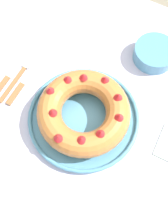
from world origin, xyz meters
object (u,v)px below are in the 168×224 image
(bundt_cake, at_px, (84,112))
(fork, at_px, (20,74))
(serving_dish, at_px, (84,118))
(cake_knife, at_px, (22,84))
(serving_knife, at_px, (7,78))
(side_bowl, at_px, (154,54))

(bundt_cake, relative_size, fork, 1.36)
(serving_dish, relative_size, cake_knife, 1.81)
(bundt_cake, bearing_deg, serving_dish, -48.77)
(serving_knife, relative_size, cake_knife, 1.22)
(side_bowl, bearing_deg, fork, -143.39)
(serving_dish, relative_size, bundt_cake, 1.25)
(serving_knife, bearing_deg, serving_dish, 2.37)
(fork, distance_m, side_bowl, 0.44)
(fork, height_order, cake_knife, cake_knife)
(bundt_cake, xyz_separation_m, fork, (-0.25, 0.04, -0.05))
(serving_dish, distance_m, side_bowl, 0.32)
(side_bowl, bearing_deg, serving_knife, -142.47)
(fork, height_order, serving_knife, serving_knife)
(bundt_cake, xyz_separation_m, cake_knife, (-0.23, 0.01, -0.05))
(fork, distance_m, serving_knife, 0.04)
(serving_knife, height_order, side_bowl, side_bowl)
(bundt_cake, height_order, fork, bundt_cake)
(bundt_cake, bearing_deg, fork, 171.25)
(bundt_cake, xyz_separation_m, side_bowl, (0.10, 0.30, -0.03))
(bundt_cake, height_order, cake_knife, bundt_cake)
(fork, xyz_separation_m, cake_knife, (0.03, -0.03, 0.00))
(fork, height_order, side_bowl, side_bowl)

